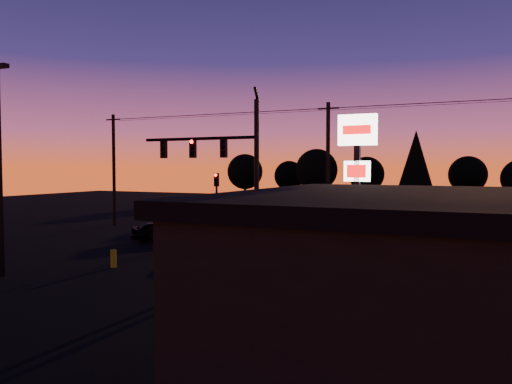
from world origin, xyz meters
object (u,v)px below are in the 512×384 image
pylon_sign (357,163)px  car_left (162,231)px  car_right (371,242)px  suv_parked (454,313)px  secondary_signal (216,195)px  traffic_signal_mast (227,163)px  bollard (114,259)px  car_mid (244,240)px

pylon_sign → car_left: (-14.26, 6.88, -4.27)m
car_right → suv_parked: bearing=33.6°
secondary_signal → suv_parked: 21.51m
traffic_signal_mast → car_left: (-7.16, 4.39, -4.29)m
bollard → car_mid: size_ratio=0.21×
secondary_signal → car_right: (10.84, -1.87, -2.22)m
car_left → pylon_sign: bearing=-137.6°
secondary_signal → car_mid: secondary_signal is taller
traffic_signal_mast → car_mid: size_ratio=2.17×
bollard → car_mid: bearing=61.8°
car_left → suv_parked: size_ratio=0.79×
bollard → car_mid: 7.58m
car_left → car_right: 13.15m
pylon_sign → bollard: pylon_sign is taller
pylon_sign → suv_parked: size_ratio=1.42×
traffic_signal_mast → pylon_sign: traffic_signal_mast is taller
traffic_signal_mast → car_right: size_ratio=1.94×
traffic_signal_mast → pylon_sign: 7.52m
traffic_signal_mast → car_mid: bearing=102.4°
traffic_signal_mast → secondary_signal: size_ratio=1.97×
secondary_signal → bollard: 11.17m
bollard → car_right: car_right is taller
traffic_signal_mast → bollard: 7.11m
car_mid → bollard: bearing=171.0°
bollard → car_mid: car_mid is taller
bollard → secondary_signal: bearing=93.1°
pylon_sign → bollard: bearing=-175.5°
car_mid → car_right: car_mid is taller
secondary_signal → car_mid: 6.33m
car_mid → car_left: bearing=99.5°
car_right → bollard: bearing=-37.0°
traffic_signal_mast → secondary_signal: (-4.90, 7.49, -2.07)m
pylon_sign → car_mid: bearing=143.6°
pylon_sign → car_mid: size_ratio=1.72×
secondary_signal → bollard: size_ratio=5.19×
car_right → pylon_sign: bearing=19.9°
bollard → car_left: 8.29m
car_left → suv_parked: (18.12, -11.26, 0.02)m
traffic_signal_mast → car_mid: traffic_signal_mast is taller
suv_parked → car_right: bearing=85.0°
traffic_signal_mast → car_mid: (-0.72, 3.28, -4.28)m
pylon_sign → car_left: 16.40m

